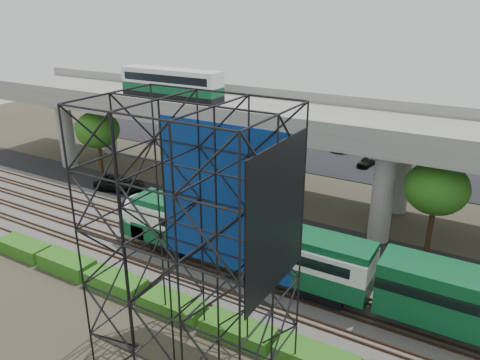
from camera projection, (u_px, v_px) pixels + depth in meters
The scene contains 13 objects.
ground at pixel (198, 277), 34.69m from camera, with size 140.00×140.00×0.00m, color #474233.
ballast_bed at pixel (212, 263), 36.27m from camera, with size 90.00×12.00×0.20m, color slate.
service_road at pixel (263, 222), 43.15m from camera, with size 90.00×5.00×0.08m, color black.
parking_lot at pixel (345, 155), 62.11m from camera, with size 90.00×18.00×0.08m, color black.
harbor_water at pixel (387, 121), 79.86m from camera, with size 140.00×40.00×0.03m, color #455972.
rail_tracks at pixel (212, 261), 36.20m from camera, with size 90.00×9.52×0.16m.
commuter_train at pixel (268, 247), 33.03m from camera, with size 29.30×3.06×4.30m.
overpass at pixel (282, 122), 45.16m from camera, with size 80.00×12.00×12.40m.
scaffold_tower at pixel (192, 255), 22.96m from camera, with size 9.36×6.36×15.00m.
hedge_strip at pixel (172, 305), 30.55m from camera, with size 34.60×1.80×1.20m.
trees at pixel (249, 143), 47.94m from camera, with size 40.94×16.94×7.69m.
suv at pixel (120, 183), 50.21m from camera, with size 2.55×5.54×1.54m, color black.
parked_cars at pixel (358, 153), 60.81m from camera, with size 36.98×9.65×1.28m.
Camera 1 is at (17.77, -24.18, 19.09)m, focal length 35.00 mm.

